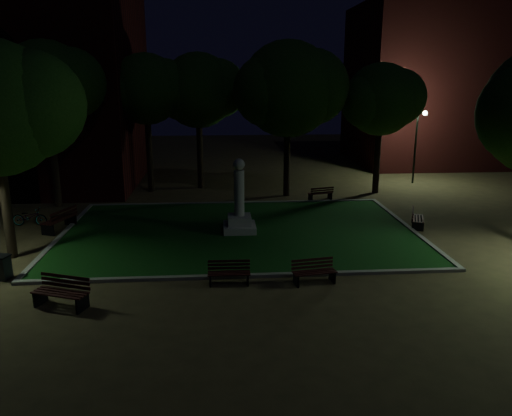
% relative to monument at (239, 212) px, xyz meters
% --- Properties ---
extents(ground, '(80.00, 80.00, 0.00)m').
position_rel_monument_xyz_m(ground, '(0.00, -2.00, -0.96)').
color(ground, '#4A3D24').
extents(lawn, '(15.00, 10.00, 0.08)m').
position_rel_monument_xyz_m(lawn, '(0.00, 0.00, -0.92)').
color(lawn, '#113D10').
rests_on(lawn, ground).
extents(lawn_kerb, '(15.40, 10.40, 0.12)m').
position_rel_monument_xyz_m(lawn_kerb, '(0.00, 0.00, -0.90)').
color(lawn_kerb, slate).
rests_on(lawn_kerb, ground).
extents(monument, '(1.40, 1.40, 3.20)m').
position_rel_monument_xyz_m(monument, '(0.00, 0.00, 0.00)').
color(monument, gray).
rests_on(monument, lawn).
extents(building_far, '(16.00, 10.00, 12.00)m').
position_rel_monument_xyz_m(building_far, '(18.00, 18.00, 5.04)').
color(building_far, '#42100E').
rests_on(building_far, ground).
extents(tree_north_wl, '(4.93, 4.02, 7.97)m').
position_rel_monument_xyz_m(tree_north_wl, '(-4.81, 8.51, 4.99)').
color(tree_north_wl, black).
rests_on(tree_north_wl, ground).
extents(tree_north_er, '(6.44, 5.26, 8.60)m').
position_rel_monument_xyz_m(tree_north_er, '(3.11, 6.87, 5.01)').
color(tree_north_er, black).
rests_on(tree_north_er, ground).
extents(tree_ne, '(5.01, 4.09, 7.44)m').
position_rel_monument_xyz_m(tree_ne, '(8.42, 7.25, 4.43)').
color(tree_ne, black).
rests_on(tree_ne, ground).
extents(tree_nw, '(5.45, 4.45, 8.44)m').
position_rel_monument_xyz_m(tree_nw, '(-9.22, 5.29, 5.25)').
color(tree_nw, black).
rests_on(tree_nw, ground).
extents(tree_far_north, '(5.38, 4.39, 8.05)m').
position_rel_monument_xyz_m(tree_far_north, '(-1.89, 9.31, 4.89)').
color(tree_far_north, black).
rests_on(tree_far_north, ground).
extents(lamppost_nw, '(1.18, 0.28, 4.13)m').
position_rel_monument_xyz_m(lamppost_nw, '(-10.29, 6.53, 1.96)').
color(lamppost_nw, black).
rests_on(lamppost_nw, ground).
extents(lamppost_ne, '(1.18, 0.28, 4.58)m').
position_rel_monument_xyz_m(lamppost_ne, '(11.57, 9.75, 2.23)').
color(lamppost_ne, black).
rests_on(lamppost_ne, ground).
extents(bench_near_left, '(1.40, 0.51, 0.76)m').
position_rel_monument_xyz_m(bench_near_left, '(-0.58, -5.55, -0.60)').
color(bench_near_left, black).
rests_on(bench_near_left, ground).
extents(bench_near_right, '(1.51, 0.74, 0.79)m').
position_rel_monument_xyz_m(bench_near_right, '(2.22, -5.70, -0.58)').
color(bench_near_right, black).
rests_on(bench_near_right, ground).
extents(bench_west_near, '(1.77, 1.14, 0.92)m').
position_rel_monument_xyz_m(bench_west_near, '(-5.55, -6.88, -0.52)').
color(bench_west_near, black).
rests_on(bench_west_near, ground).
extents(bench_left_side, '(1.22, 1.91, 0.99)m').
position_rel_monument_xyz_m(bench_left_side, '(-7.91, 0.91, -0.49)').
color(bench_left_side, black).
rests_on(bench_left_side, ground).
extents(bench_right_side, '(1.01, 1.57, 0.81)m').
position_rel_monument_xyz_m(bench_right_side, '(8.07, 0.27, -0.57)').
color(bench_right_side, black).
rests_on(bench_right_side, ground).
extents(bench_far_side, '(1.44, 0.80, 0.75)m').
position_rel_monument_xyz_m(bench_far_side, '(4.74, 5.65, -0.60)').
color(bench_far_side, black).
rests_on(bench_far_side, ground).
extents(trash_bin, '(0.59, 0.59, 0.84)m').
position_rel_monument_xyz_m(trash_bin, '(-8.18, -4.61, -0.53)').
color(trash_bin, black).
rests_on(trash_bin, ground).
extents(bicycle, '(1.61, 0.66, 0.82)m').
position_rel_monument_xyz_m(bicycle, '(-9.55, 1.78, -0.54)').
color(bicycle, black).
rests_on(bicycle, ground).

